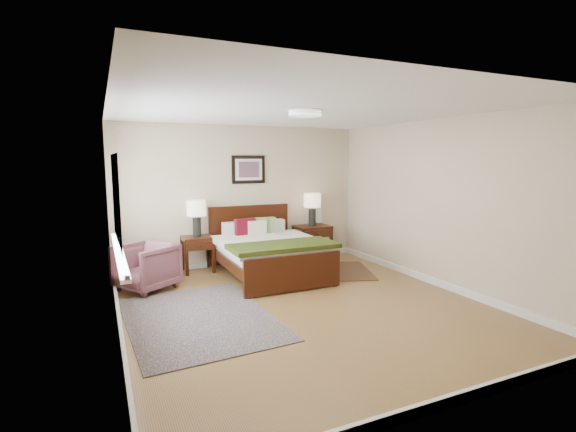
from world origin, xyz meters
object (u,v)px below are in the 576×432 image
object	(u,v)px
armchair	(146,267)
rug_persian	(199,318)
bed	(268,246)
nightstand_left	(198,244)
lamp_left	(197,212)
nightstand_right	(312,239)
lamp_right	(312,204)

from	to	relation	value
armchair	rug_persian	distance (m)	1.56
rug_persian	bed	bearing A→B (deg)	40.84
nightstand_left	rug_persian	xyz separation A→B (m)	(-0.46, -2.12, -0.48)
armchair	rug_persian	size ratio (longest dim) A/B	0.33
lamp_left	armchair	bearing A→B (deg)	-142.85
lamp_left	rug_persian	size ratio (longest dim) A/B	0.27
nightstand_right	rug_persian	world-z (taller)	nightstand_right
lamp_right	rug_persian	bearing A→B (deg)	-141.12
lamp_right	armchair	world-z (taller)	lamp_right
nightstand_right	rug_persian	distance (m)	3.43
lamp_right	armchair	xyz separation A→B (m)	(-3.10, -0.69, -0.73)
bed	armchair	distance (m)	1.91
bed	nightstand_left	world-z (taller)	bed
rug_persian	nightstand_left	bearing A→B (deg)	74.59
nightstand_left	armchair	bearing A→B (deg)	-143.70
nightstand_right	lamp_left	bearing A→B (deg)	179.63
lamp_left	nightstand_right	bearing A→B (deg)	-0.37
lamp_right	rug_persian	distance (m)	3.58
lamp_right	rug_persian	xyz separation A→B (m)	(-2.66, -2.14, -1.07)
nightstand_left	rug_persian	size ratio (longest dim) A/B	0.26
bed	rug_persian	size ratio (longest dim) A/B	0.85
lamp_left	rug_persian	bearing A→B (deg)	-102.18
lamp_left	lamp_right	size ratio (longest dim) A/B	1.00
bed	nightstand_left	size ratio (longest dim) A/B	3.23
armchair	nightstand_right	bearing A→B (deg)	69.61
nightstand_left	armchair	world-z (taller)	armchair
nightstand_right	bed	bearing A→B (deg)	-148.99
nightstand_right	lamp_right	xyz separation A→B (m)	(0.00, 0.01, 0.68)
lamp_left	nightstand_left	bearing A→B (deg)	-90.00
lamp_right	armchair	size ratio (longest dim) A/B	0.81
armchair	lamp_right	bearing A→B (deg)	69.85
lamp_left	lamp_right	distance (m)	2.20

